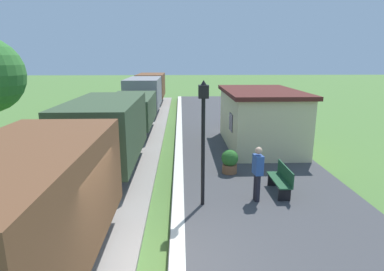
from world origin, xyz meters
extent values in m
plane|color=#517A38|center=(0.00, 0.00, 0.00)|extent=(160.00, 160.00, 0.00)
cube|color=#424244|center=(3.20, 0.00, 0.12)|extent=(6.00, 60.00, 0.25)
cube|color=silver|center=(0.40, 0.00, 0.25)|extent=(0.36, 60.00, 0.01)
cube|color=gray|center=(-2.40, 0.00, 0.06)|extent=(3.80, 60.00, 0.12)
cube|color=slate|center=(-1.68, 0.00, 0.19)|extent=(0.07, 60.00, 0.14)
cube|color=slate|center=(-3.12, 0.00, 0.19)|extent=(0.07, 60.00, 0.14)
cube|color=brown|center=(-2.40, -0.58, 1.88)|extent=(2.50, 5.60, 2.20)
cube|color=black|center=(-2.40, -0.58, 0.93)|extent=(2.10, 5.15, 0.50)
cylinder|color=black|center=(-2.40, 1.21, 0.68)|extent=(1.56, 0.84, 0.84)
cylinder|color=black|center=(-2.40, 2.37, 0.93)|extent=(0.20, 0.30, 0.20)
cube|color=#384C33|center=(-2.40, 6.02, 1.88)|extent=(2.50, 5.60, 2.20)
cube|color=black|center=(-2.40, 6.02, 0.93)|extent=(2.10, 5.15, 0.50)
cylinder|color=black|center=(-2.40, 7.81, 0.68)|extent=(1.56, 0.84, 0.84)
cylinder|color=black|center=(-2.40, 4.23, 0.68)|extent=(1.56, 0.84, 0.84)
cylinder|color=black|center=(-2.40, 8.97, 0.93)|extent=(0.20, 0.30, 0.20)
cylinder|color=black|center=(-2.40, 3.07, 0.93)|extent=(0.20, 0.30, 0.20)
cube|color=#384C33|center=(-2.40, 12.62, 1.58)|extent=(2.50, 5.60, 1.60)
cube|color=black|center=(-2.40, 12.62, 0.93)|extent=(2.10, 5.15, 0.50)
cylinder|color=black|center=(-2.40, 14.41, 0.68)|extent=(1.56, 0.84, 0.84)
cylinder|color=black|center=(-2.40, 10.83, 0.68)|extent=(1.56, 0.84, 0.84)
cylinder|color=black|center=(-2.40, 15.57, 0.93)|extent=(0.20, 0.30, 0.20)
cylinder|color=black|center=(-2.40, 9.67, 0.93)|extent=(0.20, 0.30, 0.20)
cube|color=gray|center=(-2.40, 19.22, 1.88)|extent=(2.50, 5.60, 2.20)
cube|color=black|center=(-2.40, 19.22, 0.93)|extent=(2.10, 5.15, 0.50)
cylinder|color=black|center=(-2.40, 21.01, 0.68)|extent=(1.56, 0.84, 0.84)
cylinder|color=black|center=(-2.40, 17.43, 0.68)|extent=(1.56, 0.84, 0.84)
cylinder|color=black|center=(-2.40, 22.17, 0.93)|extent=(0.20, 0.30, 0.20)
cylinder|color=black|center=(-2.40, 16.27, 0.93)|extent=(0.20, 0.30, 0.20)
cube|color=brown|center=(-2.40, 25.82, 1.88)|extent=(2.50, 5.60, 2.20)
cube|color=black|center=(-2.40, 25.82, 0.93)|extent=(2.10, 5.15, 0.50)
cylinder|color=black|center=(-2.40, 27.61, 0.68)|extent=(1.56, 0.84, 0.84)
cylinder|color=black|center=(-2.40, 24.03, 0.68)|extent=(1.56, 0.84, 0.84)
cylinder|color=black|center=(-2.40, 28.77, 0.93)|extent=(0.20, 0.30, 0.20)
cylinder|color=black|center=(-2.40, 22.87, 0.93)|extent=(0.20, 0.30, 0.20)
cube|color=beige|center=(4.40, 9.15, 1.55)|extent=(3.20, 5.50, 2.60)
cube|color=#51231E|center=(4.40, 9.15, 2.94)|extent=(3.50, 5.80, 0.18)
cube|color=black|center=(2.79, 8.05, 1.68)|extent=(0.03, 0.90, 0.80)
cube|color=#1E4C2D|center=(3.67, 3.45, 0.69)|extent=(0.42, 1.50, 0.04)
cube|color=#1E4C2D|center=(3.86, 3.45, 0.93)|extent=(0.04, 1.50, 0.45)
cube|color=black|center=(3.67, 2.85, 0.46)|extent=(0.38, 0.06, 0.42)
cube|color=black|center=(3.67, 4.05, 0.46)|extent=(0.38, 0.06, 0.42)
cube|color=#1E4C2D|center=(3.67, 14.15, 0.69)|extent=(0.42, 1.50, 0.04)
cube|color=#1E4C2D|center=(3.86, 14.15, 0.93)|extent=(0.04, 1.50, 0.45)
cube|color=black|center=(3.67, 13.55, 0.46)|extent=(0.38, 0.06, 0.42)
cube|color=black|center=(3.67, 14.75, 0.46)|extent=(0.38, 0.06, 0.42)
cylinder|color=black|center=(2.82, 2.84, 0.68)|extent=(0.15, 0.15, 0.86)
cylinder|color=black|center=(2.80, 3.00, 0.68)|extent=(0.15, 0.15, 0.86)
cube|color=#2D5199|center=(2.81, 2.92, 1.41)|extent=(0.28, 0.41, 0.60)
sphere|color=tan|center=(2.81, 2.92, 1.85)|extent=(0.22, 0.22, 0.22)
cylinder|color=brown|center=(2.35, 5.34, 0.42)|extent=(0.56, 0.56, 0.34)
sphere|color=#2D6B28|center=(2.35, 5.34, 0.85)|extent=(0.64, 0.64, 0.64)
cylinder|color=black|center=(1.14, 2.70, 1.85)|extent=(0.11, 0.11, 3.20)
cube|color=black|center=(1.14, 2.70, 3.63)|extent=(0.28, 0.28, 0.36)
sphere|color=#F2E5BF|center=(1.14, 2.70, 3.63)|extent=(0.20, 0.20, 0.20)
cone|color=black|center=(1.14, 2.70, 3.87)|extent=(0.20, 0.20, 0.16)
camera|label=1|loc=(0.50, -6.05, 4.54)|focal=29.67mm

